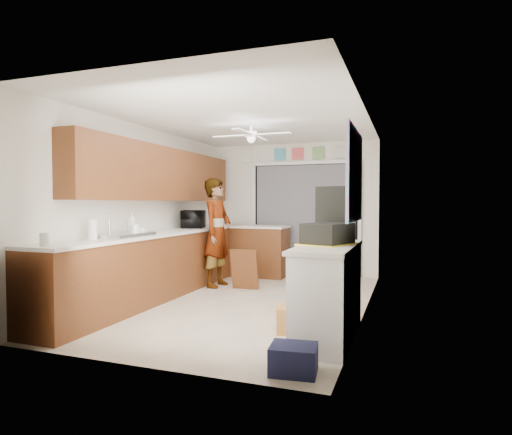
% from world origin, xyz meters
% --- Properties ---
extents(floor, '(5.00, 5.00, 0.00)m').
position_xyz_m(floor, '(0.00, 0.00, 0.00)').
color(floor, '#BAAD96').
rests_on(floor, ground).
extents(ceiling, '(5.00, 5.00, 0.00)m').
position_xyz_m(ceiling, '(0.00, 0.00, 2.50)').
color(ceiling, white).
rests_on(ceiling, ground).
extents(wall_back, '(3.20, 0.00, 3.20)m').
position_xyz_m(wall_back, '(0.00, 2.50, 1.25)').
color(wall_back, white).
rests_on(wall_back, ground).
extents(wall_front, '(3.20, 0.00, 3.20)m').
position_xyz_m(wall_front, '(0.00, -2.50, 1.25)').
color(wall_front, white).
rests_on(wall_front, ground).
extents(wall_left, '(0.00, 5.00, 5.00)m').
position_xyz_m(wall_left, '(-1.60, 0.00, 1.25)').
color(wall_left, white).
rests_on(wall_left, ground).
extents(wall_right, '(0.00, 5.00, 5.00)m').
position_xyz_m(wall_right, '(1.60, 0.00, 1.25)').
color(wall_right, white).
rests_on(wall_right, ground).
extents(left_base_cabinets, '(0.60, 4.80, 0.90)m').
position_xyz_m(left_base_cabinets, '(-1.30, 0.00, 0.45)').
color(left_base_cabinets, brown).
rests_on(left_base_cabinets, floor).
extents(left_countertop, '(0.62, 4.80, 0.04)m').
position_xyz_m(left_countertop, '(-1.29, 0.00, 0.92)').
color(left_countertop, white).
rests_on(left_countertop, left_base_cabinets).
extents(upper_cabinets, '(0.32, 4.00, 0.80)m').
position_xyz_m(upper_cabinets, '(-1.44, 0.20, 1.80)').
color(upper_cabinets, brown).
rests_on(upper_cabinets, wall_left).
extents(sink_basin, '(0.50, 0.76, 0.06)m').
position_xyz_m(sink_basin, '(-1.29, -1.00, 0.95)').
color(sink_basin, silver).
rests_on(sink_basin, left_countertop).
extents(faucet, '(0.03, 0.03, 0.22)m').
position_xyz_m(faucet, '(-1.48, -1.00, 1.05)').
color(faucet, silver).
rests_on(faucet, left_countertop).
extents(peninsula_base, '(1.00, 0.60, 0.90)m').
position_xyz_m(peninsula_base, '(-0.50, 2.00, 0.45)').
color(peninsula_base, brown).
rests_on(peninsula_base, floor).
extents(peninsula_top, '(1.04, 0.64, 0.04)m').
position_xyz_m(peninsula_top, '(-0.50, 2.00, 0.92)').
color(peninsula_top, white).
rests_on(peninsula_top, peninsula_base).
extents(back_opening_recess, '(2.00, 0.06, 2.10)m').
position_xyz_m(back_opening_recess, '(0.25, 2.47, 1.05)').
color(back_opening_recess, black).
rests_on(back_opening_recess, wall_back).
extents(curtain_panel, '(1.90, 0.03, 2.05)m').
position_xyz_m(curtain_panel, '(0.25, 2.43, 1.05)').
color(curtain_panel, slate).
rests_on(curtain_panel, wall_back).
extents(door_trim_left, '(0.06, 0.04, 2.10)m').
position_xyz_m(door_trim_left, '(-0.77, 2.44, 1.05)').
color(door_trim_left, white).
rests_on(door_trim_left, wall_back).
extents(door_trim_right, '(0.06, 0.04, 2.10)m').
position_xyz_m(door_trim_right, '(1.27, 2.44, 1.05)').
color(door_trim_right, white).
rests_on(door_trim_right, wall_back).
extents(door_trim_head, '(2.10, 0.04, 0.06)m').
position_xyz_m(door_trim_head, '(0.25, 2.44, 2.12)').
color(door_trim_head, white).
rests_on(door_trim_head, wall_back).
extents(header_frame_1, '(0.22, 0.02, 0.22)m').
position_xyz_m(header_frame_1, '(-0.25, 2.47, 2.30)').
color(header_frame_1, '#47A8BF').
rests_on(header_frame_1, wall_back).
extents(header_frame_2, '(0.22, 0.02, 0.22)m').
position_xyz_m(header_frame_2, '(0.10, 2.47, 2.30)').
color(header_frame_2, '#DC5254').
rests_on(header_frame_2, wall_back).
extents(header_frame_3, '(0.22, 0.02, 0.22)m').
position_xyz_m(header_frame_3, '(0.50, 2.47, 2.30)').
color(header_frame_3, '#74A860').
rests_on(header_frame_3, wall_back).
extents(header_frame_4, '(0.22, 0.02, 0.22)m').
position_xyz_m(header_frame_4, '(0.90, 2.47, 2.30)').
color(header_frame_4, beige).
rests_on(header_frame_4, wall_back).
extents(route66_sign, '(0.22, 0.02, 0.26)m').
position_xyz_m(route66_sign, '(-0.95, 2.47, 2.30)').
color(route66_sign, silver).
rests_on(route66_sign, wall_back).
extents(right_counter_base, '(0.50, 1.40, 0.90)m').
position_xyz_m(right_counter_base, '(1.35, -1.20, 0.45)').
color(right_counter_base, white).
rests_on(right_counter_base, floor).
extents(right_counter_top, '(0.54, 1.44, 0.04)m').
position_xyz_m(right_counter_top, '(1.34, -1.20, 0.92)').
color(right_counter_top, white).
rests_on(right_counter_top, right_counter_base).
extents(abstract_painting, '(0.03, 1.15, 0.95)m').
position_xyz_m(abstract_painting, '(1.58, -1.00, 1.65)').
color(abstract_painting, '#FD5DBA').
rests_on(abstract_painting, wall_right).
extents(ceiling_fan, '(1.14, 1.14, 0.24)m').
position_xyz_m(ceiling_fan, '(0.00, 0.20, 2.32)').
color(ceiling_fan, white).
rests_on(ceiling_fan, ceiling).
extents(microwave, '(0.53, 0.63, 0.30)m').
position_xyz_m(microwave, '(-1.33, 0.97, 1.09)').
color(microwave, black).
rests_on(microwave, left_countertop).
extents(soap_bottle, '(0.12, 0.12, 0.32)m').
position_xyz_m(soap_bottle, '(-1.43, -0.61, 1.10)').
color(soap_bottle, silver).
rests_on(soap_bottle, left_countertop).
extents(cup, '(0.13, 0.13, 0.09)m').
position_xyz_m(cup, '(-1.21, -0.72, 0.99)').
color(cup, white).
rests_on(cup, left_countertop).
extents(jar_a, '(0.12, 0.12, 0.15)m').
position_xyz_m(jar_a, '(-1.15, -0.92, 1.02)').
color(jar_a, silver).
rests_on(jar_a, left_countertop).
extents(jar_b, '(0.10, 0.10, 0.13)m').
position_xyz_m(jar_b, '(-1.26, -2.25, 1.00)').
color(jar_b, silver).
rests_on(jar_b, left_countertop).
extents(paper_towel_roll, '(0.13, 0.13, 0.23)m').
position_xyz_m(paper_towel_roll, '(-1.36, -1.46, 1.06)').
color(paper_towel_roll, white).
rests_on(paper_towel_roll, left_countertop).
extents(suitcase, '(0.52, 0.60, 0.22)m').
position_xyz_m(suitcase, '(1.32, -1.09, 1.05)').
color(suitcase, black).
rests_on(suitcase, right_counter_top).
extents(suitcase_rim, '(0.61, 0.69, 0.02)m').
position_xyz_m(suitcase_rim, '(1.32, -1.09, 0.94)').
color(suitcase_rim, yellow).
rests_on(suitcase_rim, suitcase).
extents(suitcase_lid, '(0.41, 0.17, 0.50)m').
position_xyz_m(suitcase_lid, '(1.32, -0.80, 1.30)').
color(suitcase_lid, black).
rests_on(suitcase_lid, suitcase).
extents(cardboard_box, '(0.50, 0.43, 0.27)m').
position_xyz_m(cardboard_box, '(1.00, -1.11, 0.13)').
color(cardboard_box, '#A96E35').
rests_on(cardboard_box, floor).
extents(navy_crate, '(0.40, 0.35, 0.23)m').
position_xyz_m(navy_crate, '(1.25, -2.20, 0.11)').
color(navy_crate, '#161938').
rests_on(navy_crate, floor).
extents(cabinet_door_panel, '(0.44, 0.19, 0.63)m').
position_xyz_m(cabinet_door_panel, '(-0.31, 0.73, 0.32)').
color(cabinet_door_panel, brown).
rests_on(cabinet_door_panel, floor).
extents(man, '(0.45, 0.66, 1.76)m').
position_xyz_m(man, '(-0.84, 0.85, 0.88)').
color(man, white).
rests_on(man, floor).
extents(dog, '(0.51, 0.69, 0.50)m').
position_xyz_m(dog, '(0.62, 1.58, 0.25)').
color(dog, black).
rests_on(dog, floor).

